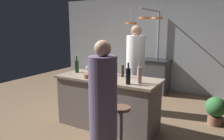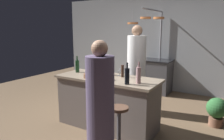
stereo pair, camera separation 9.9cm
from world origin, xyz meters
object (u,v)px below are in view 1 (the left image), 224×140
(wine_bottle_red, at_px, (77,66))
(wine_glass_near_right_guest, at_px, (87,67))
(wine_bottle_dark, at_px, (128,76))
(pepper_mill, at_px, (123,71))
(mixing_bowl_blue, at_px, (108,78))
(stove_range, at_px, (154,76))
(wine_glass_near_left_guest, at_px, (120,70))
(potted_plant, at_px, (216,109))
(mixing_bowl_wooden, at_px, (90,76))
(wine_bottle_rose, at_px, (139,75))
(guest_right, at_px, (103,112))
(wine_bottle_green, at_px, (95,67))
(bar_stool_right, at_px, (121,128))
(chef, at_px, (135,72))
(wine_bottle_amber, at_px, (108,68))

(wine_bottle_red, height_order, wine_glass_near_right_guest, wine_bottle_red)
(wine_bottle_dark, xyz_separation_m, wine_bottle_red, (-1.21, 0.30, -0.01))
(pepper_mill, height_order, mixing_bowl_blue, pepper_mill)
(stove_range, height_order, wine_glass_near_left_guest, wine_glass_near_left_guest)
(potted_plant, height_order, mixing_bowl_wooden, mixing_bowl_wooden)
(potted_plant, bearing_deg, wine_bottle_dark, -132.41)
(pepper_mill, height_order, mixing_bowl_wooden, pepper_mill)
(wine_bottle_dark, xyz_separation_m, wine_bottle_rose, (0.12, 0.14, 0.00))
(guest_right, xyz_separation_m, wine_bottle_green, (-0.91, 1.17, 0.29))
(bar_stool_right, height_order, wine_bottle_rose, wine_bottle_rose)
(wine_bottle_rose, relative_size, wine_glass_near_right_guest, 2.29)
(bar_stool_right, bearing_deg, wine_glass_near_left_guest, 119.18)
(wine_bottle_red, bearing_deg, bar_stool_right, -27.58)
(wine_glass_near_left_guest, distance_m, wine_glass_near_right_guest, 0.67)
(stove_range, xyz_separation_m, wine_bottle_rose, (0.62, -2.55, 0.58))
(guest_right, relative_size, wine_bottle_green, 4.90)
(chef, xyz_separation_m, wine_bottle_green, (-0.47, -0.78, 0.20))
(guest_right, xyz_separation_m, wine_bottle_rose, (0.08, 0.92, 0.29))
(potted_plant, height_order, wine_glass_near_left_guest, wine_glass_near_left_guest)
(guest_right, height_order, wine_bottle_green, guest_right)
(wine_bottle_dark, bearing_deg, mixing_bowl_wooden, 176.64)
(guest_right, bearing_deg, wine_bottle_rose, 85.14)
(wine_bottle_amber, bearing_deg, guest_right, -61.79)
(wine_bottle_red, xyz_separation_m, wine_bottle_green, (0.35, 0.10, 0.01))
(potted_plant, xyz_separation_m, wine_glass_near_right_guest, (-2.20, -0.85, 0.71))
(guest_right, xyz_separation_m, wine_bottle_red, (-1.26, 1.07, 0.28))
(potted_plant, height_order, wine_bottle_red, wine_bottle_red)
(wine_bottle_dark, bearing_deg, wine_glass_near_left_guest, 130.56)
(stove_range, relative_size, wine_bottle_green, 2.73)
(wine_bottle_dark, bearing_deg, chef, 108.56)
(bar_stool_right, bearing_deg, guest_right, -94.96)
(wine_bottle_amber, relative_size, wine_bottle_red, 1.04)
(stove_range, relative_size, wine_bottle_amber, 2.76)
(wine_bottle_amber, xyz_separation_m, wine_glass_near_right_guest, (-0.47, 0.01, -0.02))
(wine_bottle_dark, xyz_separation_m, mixing_bowl_blue, (-0.40, 0.08, -0.10))
(wine_bottle_rose, height_order, wine_glass_near_left_guest, wine_bottle_rose)
(chef, distance_m, potted_plant, 1.63)
(potted_plant, bearing_deg, guest_right, -118.45)
(mixing_bowl_blue, bearing_deg, mixing_bowl_wooden, -174.58)
(pepper_mill, distance_m, wine_bottle_dark, 0.48)
(chef, xyz_separation_m, mixing_bowl_blue, (-0.00, -1.10, 0.10))
(stove_range, xyz_separation_m, wine_bottle_amber, (-0.08, -2.30, 0.58))
(guest_right, bearing_deg, mixing_bowl_blue, 117.53)
(wine_bottle_amber, bearing_deg, chef, 76.70)
(wine_bottle_amber, distance_m, wine_bottle_green, 0.28)
(wine_bottle_rose, bearing_deg, wine_bottle_green, 165.62)
(mixing_bowl_wooden, xyz_separation_m, mixing_bowl_blue, (0.34, 0.03, -0.00))
(wine_glass_near_right_guest, relative_size, mixing_bowl_blue, 1.02)
(bar_stool_right, bearing_deg, wine_bottle_dark, 101.97)
(pepper_mill, height_order, wine_glass_near_left_guest, pepper_mill)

